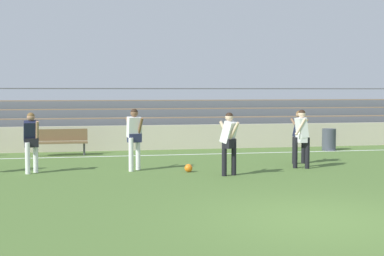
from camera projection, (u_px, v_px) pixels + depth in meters
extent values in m
plane|color=#4C6B30|center=(320.00, 220.00, 9.59)|extent=(160.00, 160.00, 0.00)
cube|color=white|center=(198.00, 154.00, 19.44)|extent=(44.00, 0.12, 0.01)
cube|color=beige|center=(188.00, 137.00, 21.16)|extent=(48.00, 0.16, 0.92)
cube|color=#897051|center=(170.00, 138.00, 22.14)|extent=(26.63, 0.36, 0.08)
cube|color=slate|center=(171.00, 143.00, 21.96)|extent=(26.63, 0.04, 0.35)
cube|color=#897051|center=(167.00, 128.00, 22.81)|extent=(26.63, 0.36, 0.08)
cube|color=slate|center=(168.00, 132.00, 22.63)|extent=(26.63, 0.04, 0.35)
cube|color=#897051|center=(164.00, 118.00, 23.48)|extent=(26.63, 0.36, 0.08)
cube|color=slate|center=(165.00, 123.00, 23.29)|extent=(26.63, 0.04, 0.35)
cube|color=#897051|center=(162.00, 109.00, 24.15)|extent=(26.63, 0.36, 0.08)
cube|color=slate|center=(163.00, 113.00, 23.96)|extent=(26.63, 0.04, 0.35)
cube|color=#897051|center=(159.00, 101.00, 24.81)|extent=(26.63, 0.36, 0.08)
cube|color=slate|center=(160.00, 105.00, 24.63)|extent=(26.63, 0.04, 0.35)
cylinder|color=slate|center=(159.00, 88.00, 25.02)|extent=(26.63, 0.06, 0.06)
cube|color=brown|center=(61.00, 143.00, 18.98)|extent=(1.80, 0.40, 0.06)
cube|color=brown|center=(61.00, 135.00, 19.14)|extent=(1.80, 0.05, 0.40)
cylinder|color=#47474C|center=(37.00, 150.00, 18.84)|extent=(0.07, 0.07, 0.45)
cylinder|color=#47474C|center=(84.00, 149.00, 19.15)|extent=(0.07, 0.07, 0.45)
cylinder|color=#3D424C|center=(329.00, 140.00, 20.71)|extent=(0.51, 0.51, 0.80)
cylinder|color=white|center=(138.00, 153.00, 15.61)|extent=(0.13, 0.13, 0.93)
cylinder|color=white|center=(131.00, 155.00, 15.30)|extent=(0.13, 0.13, 0.93)
cube|color=#232847|center=(134.00, 138.00, 15.43)|extent=(0.40, 0.30, 0.24)
cube|color=white|center=(134.00, 127.00, 15.41)|extent=(0.44, 0.37, 0.58)
cylinder|color=brown|center=(140.00, 126.00, 15.29)|extent=(0.15, 0.35, 0.48)
cylinder|color=brown|center=(128.00, 125.00, 15.52)|extent=(0.15, 0.35, 0.48)
sphere|color=brown|center=(134.00, 113.00, 15.38)|extent=(0.21, 0.21, 0.21)
sphere|color=black|center=(134.00, 112.00, 15.38)|extent=(0.20, 0.20, 0.20)
cylinder|color=black|center=(234.00, 159.00, 14.61)|extent=(0.13, 0.13, 0.86)
cylinder|color=black|center=(224.00, 160.00, 14.48)|extent=(0.13, 0.13, 0.86)
cube|color=black|center=(229.00, 144.00, 14.51)|extent=(0.41, 0.41, 0.24)
cube|color=white|center=(229.00, 132.00, 14.49)|extent=(0.53, 0.53, 0.60)
cylinder|color=beige|center=(234.00, 131.00, 14.32)|extent=(0.28, 0.29, 0.49)
cylinder|color=beige|center=(225.00, 130.00, 14.66)|extent=(0.28, 0.29, 0.49)
sphere|color=beige|center=(229.00, 117.00, 14.47)|extent=(0.21, 0.21, 0.21)
sphere|color=black|center=(229.00, 116.00, 14.47)|extent=(0.20, 0.20, 0.20)
cylinder|color=black|center=(295.00, 153.00, 15.95)|extent=(0.13, 0.13, 0.88)
cylinder|color=black|center=(307.00, 153.00, 15.86)|extent=(0.13, 0.13, 0.88)
cube|color=white|center=(301.00, 138.00, 15.88)|extent=(0.23, 0.36, 0.24)
cube|color=white|center=(302.00, 128.00, 15.86)|extent=(0.30, 0.39, 0.58)
cylinder|color=beige|center=(303.00, 126.00, 16.05)|extent=(0.33, 0.08, 0.49)
cylinder|color=beige|center=(300.00, 127.00, 15.66)|extent=(0.33, 0.08, 0.49)
sphere|color=beige|center=(302.00, 114.00, 15.83)|extent=(0.21, 0.21, 0.21)
sphere|color=black|center=(302.00, 113.00, 15.83)|extent=(0.20, 0.20, 0.20)
cylinder|color=black|center=(303.00, 150.00, 16.99)|extent=(0.13, 0.13, 0.83)
cylinder|color=black|center=(294.00, 150.00, 16.89)|extent=(0.13, 0.13, 0.83)
cube|color=black|center=(299.00, 137.00, 16.91)|extent=(0.39, 0.42, 0.24)
cube|color=#191E38|center=(299.00, 127.00, 16.89)|extent=(0.49, 0.50, 0.59)
cylinder|color=#A87A5B|center=(303.00, 126.00, 16.70)|extent=(0.33, 0.27, 0.48)
cylinder|color=#A87A5B|center=(296.00, 126.00, 17.08)|extent=(0.33, 0.27, 0.48)
sphere|color=#A87A5B|center=(299.00, 115.00, 16.87)|extent=(0.21, 0.21, 0.21)
sphere|color=brown|center=(299.00, 114.00, 16.87)|extent=(0.20, 0.20, 0.20)
cylinder|color=white|center=(36.00, 157.00, 15.10)|extent=(0.13, 0.13, 0.84)
cylinder|color=white|center=(28.00, 158.00, 14.82)|extent=(0.13, 0.13, 0.84)
cube|color=black|center=(31.00, 143.00, 14.94)|extent=(0.39, 0.27, 0.24)
cube|color=#191E38|center=(31.00, 132.00, 14.92)|extent=(0.43, 0.43, 0.60)
cylinder|color=#A87A5B|center=(37.00, 130.00, 14.83)|extent=(0.11, 0.26, 0.51)
cylinder|color=#A87A5B|center=(25.00, 130.00, 15.00)|extent=(0.11, 0.26, 0.51)
sphere|color=#A87A5B|center=(31.00, 117.00, 14.89)|extent=(0.21, 0.21, 0.21)
sphere|color=brown|center=(31.00, 116.00, 14.89)|extent=(0.20, 0.20, 0.20)
sphere|color=orange|center=(189.00, 168.00, 15.19)|extent=(0.22, 0.22, 0.22)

